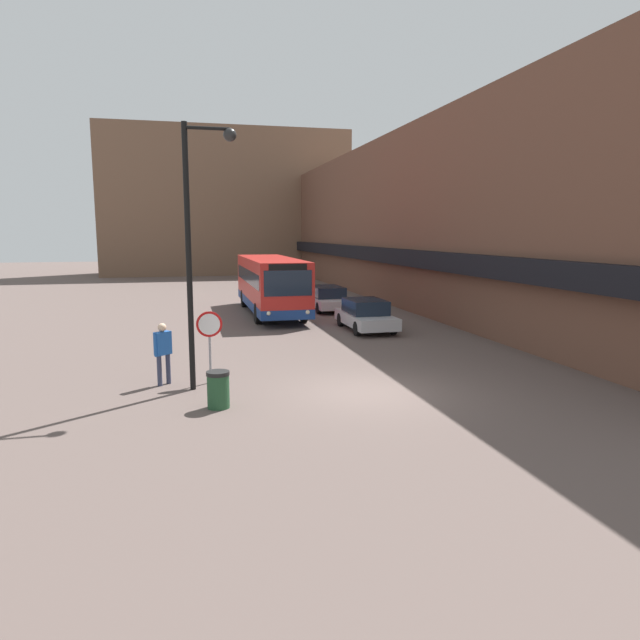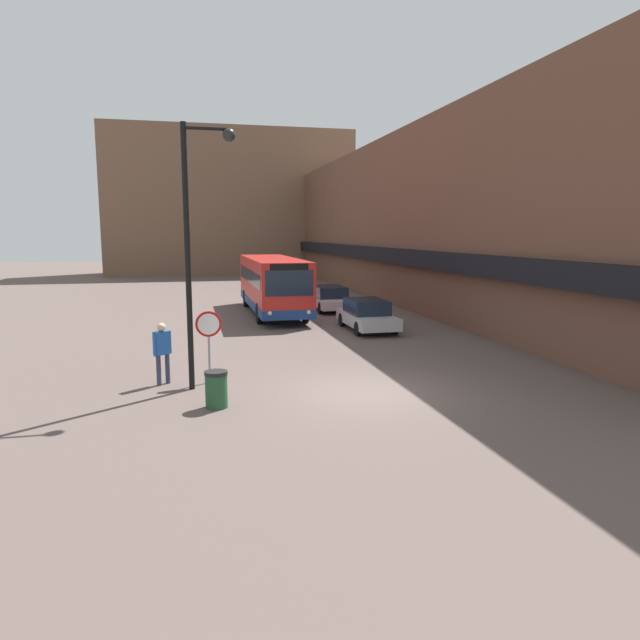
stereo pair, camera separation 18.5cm
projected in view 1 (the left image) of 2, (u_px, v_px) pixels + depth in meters
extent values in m
plane|color=brown|center=(366.00, 392.00, 15.91)|extent=(160.00, 160.00, 0.00)
cube|color=brown|center=(396.00, 222.00, 40.50)|extent=(5.00, 60.00, 10.40)
cube|color=black|center=(359.00, 252.00, 40.19)|extent=(0.50, 60.00, 0.90)
cube|color=brown|center=(226.00, 203.00, 62.05)|extent=(26.00, 8.00, 15.23)
cube|color=red|center=(271.00, 282.00, 31.08)|extent=(2.52, 10.64, 2.62)
cube|color=navy|center=(271.00, 302.00, 31.24)|extent=(2.54, 10.66, 0.46)
cube|color=#192333|center=(271.00, 275.00, 31.02)|extent=(2.55, 9.79, 0.72)
cube|color=#192333|center=(288.00, 283.00, 25.90)|extent=(2.22, 0.03, 1.18)
cube|color=black|center=(288.00, 267.00, 25.79)|extent=(1.77, 0.03, 0.28)
sphere|color=#F2EAC6|center=(269.00, 313.00, 25.88)|extent=(0.20, 0.20, 0.20)
sphere|color=#F2EAC6|center=(308.00, 312.00, 26.30)|extent=(0.20, 0.20, 0.20)
cylinder|color=black|center=(258.00, 313.00, 27.83)|extent=(0.28, 1.03, 1.03)
cylinder|color=black|center=(304.00, 312.00, 28.36)|extent=(0.28, 1.03, 1.03)
cylinder|color=black|center=(244.00, 299.00, 34.17)|extent=(0.28, 1.03, 1.03)
cylinder|color=black|center=(281.00, 298.00, 34.70)|extent=(0.28, 1.03, 1.03)
cube|color=#B7B7BC|center=(366.00, 319.00, 26.02)|extent=(1.82, 4.30, 0.52)
cube|color=#192333|center=(365.00, 306.00, 26.03)|extent=(1.60, 2.37, 0.63)
cylinder|color=black|center=(393.00, 327.00, 24.96)|extent=(0.20, 0.63, 0.63)
cylinder|color=black|center=(357.00, 329.00, 24.57)|extent=(0.20, 0.63, 0.63)
cylinder|color=black|center=(374.00, 318.00, 27.52)|extent=(0.20, 0.63, 0.63)
cylinder|color=black|center=(341.00, 320.00, 27.14)|extent=(0.20, 0.63, 0.63)
cube|color=silver|center=(327.00, 301.00, 32.89)|extent=(1.88, 4.73, 0.49)
cube|color=#192333|center=(327.00, 292.00, 32.92)|extent=(1.66, 2.60, 0.61)
cylinder|color=black|center=(349.00, 307.00, 31.71)|extent=(0.20, 0.63, 0.63)
cylinder|color=black|center=(319.00, 308.00, 31.31)|extent=(0.20, 0.63, 0.63)
cylinder|color=black|center=(335.00, 301.00, 34.53)|extent=(0.20, 0.63, 0.63)
cylinder|color=black|center=(307.00, 302.00, 34.13)|extent=(0.20, 0.63, 0.63)
cylinder|color=gray|center=(210.00, 347.00, 16.78)|extent=(0.07, 0.07, 2.14)
cylinder|color=red|center=(209.00, 324.00, 16.65)|extent=(0.76, 0.03, 0.76)
cylinder|color=white|center=(209.00, 324.00, 16.64)|extent=(0.62, 0.01, 0.62)
cylinder|color=black|center=(189.00, 260.00, 15.66)|extent=(0.16, 0.16, 7.33)
cylinder|color=black|center=(207.00, 128.00, 15.27)|extent=(1.20, 0.10, 0.10)
sphere|color=black|center=(230.00, 135.00, 15.43)|extent=(0.36, 0.36, 0.36)
cylinder|color=#333851|center=(159.00, 371.00, 16.51)|extent=(0.14, 0.14, 0.90)
cylinder|color=#333851|center=(168.00, 369.00, 16.76)|extent=(0.14, 0.14, 0.90)
cube|color=#1E51A3|center=(163.00, 343.00, 16.51)|extent=(0.52, 0.49, 0.68)
sphere|color=beige|center=(162.00, 327.00, 16.44)|extent=(0.25, 0.25, 0.25)
cylinder|color=#1E51A3|center=(156.00, 346.00, 16.32)|extent=(0.11, 0.11, 0.64)
cylinder|color=#1E51A3|center=(170.00, 343.00, 16.72)|extent=(0.11, 0.11, 0.64)
cylinder|color=#234C2D|center=(218.00, 392.00, 14.44)|extent=(0.56, 0.56, 0.85)
cylinder|color=black|center=(218.00, 373.00, 14.36)|extent=(0.59, 0.59, 0.10)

